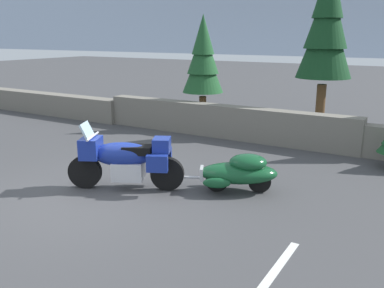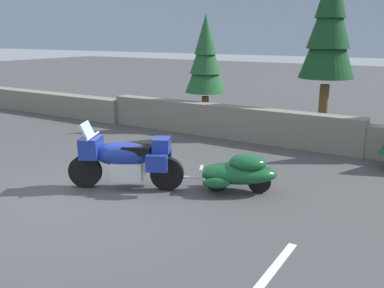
{
  "view_description": "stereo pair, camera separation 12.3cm",
  "coord_description": "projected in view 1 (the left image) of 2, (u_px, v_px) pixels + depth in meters",
  "views": [
    {
      "loc": [
        5.49,
        -5.25,
        2.96
      ],
      "look_at": [
        1.35,
        1.69,
        0.85
      ],
      "focal_mm": 39.02,
      "sensor_mm": 36.0,
      "label": 1
    },
    {
      "loc": [
        5.59,
        -5.18,
        2.96
      ],
      "look_at": [
        1.35,
        1.69,
        0.85
      ],
      "focal_mm": 39.02,
      "sensor_mm": 36.0,
      "label": 2
    }
  ],
  "objects": [
    {
      "name": "pine_tree_tall",
      "position": [
        327.0,
        24.0,
        12.26
      ],
      "size": [
        1.64,
        1.64,
        5.24
      ],
      "color": "brown",
      "rests_on": "ground"
    },
    {
      "name": "stone_guard_wall",
      "position": [
        201.0,
        121.0,
        12.77
      ],
      "size": [
        24.0,
        0.61,
        0.96
      ],
      "color": "slate",
      "rests_on": "ground"
    },
    {
      "name": "touring_motorcycle",
      "position": [
        125.0,
        159.0,
        8.16
      ],
      "size": [
        2.13,
        1.35,
        1.33
      ],
      "color": "black",
      "rests_on": "ground"
    },
    {
      "name": "ground_plane",
      "position": [
        84.0,
        198.0,
        7.83
      ],
      "size": [
        80.0,
        80.0,
        0.0
      ],
      "primitive_type": "plane",
      "color": "#424244"
    },
    {
      "name": "pine_tree_far_right",
      "position": [
        203.0,
        58.0,
        13.2
      ],
      "size": [
        1.31,
        1.31,
        3.61
      ],
      "color": "brown",
      "rests_on": "ground"
    },
    {
      "name": "car_shaped_trailer",
      "position": [
        239.0,
        172.0,
        8.05
      ],
      "size": [
        2.13,
        1.31,
        0.76
      ],
      "color": "black",
      "rests_on": "ground"
    }
  ]
}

